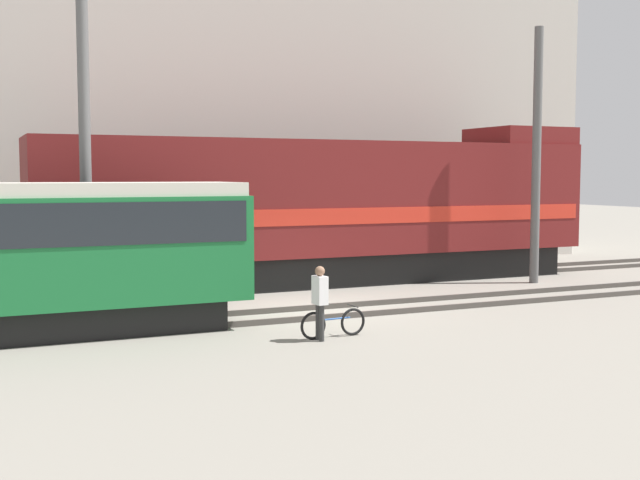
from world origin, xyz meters
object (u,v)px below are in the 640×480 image
Objects in this scene: freight_locomotive at (330,209)px; streetcar at (32,249)px; utility_pole_center at (84,119)px; person at (320,296)px; bicycle at (333,324)px; utility_pole_right at (536,156)px.

streetcar is at bearing -150.90° from freight_locomotive.
streetcar is at bearing -119.86° from utility_pole_center.
person is 0.16× the size of utility_pole_center.
bicycle is at bearing -50.78° from utility_pole_center.
utility_pole_center is at bearing 60.14° from streetcar.
freight_locomotive is 9.04m from bicycle.
person is at bearing -54.32° from utility_pole_center.
streetcar is 4.28m from utility_pole_center.
freight_locomotive reaches higher than person.
utility_pole_right is at bearing 9.62° from streetcar.
utility_pole_center reaches higher than person.
bicycle is 8.30m from utility_pole_center.
freight_locomotive is at bearing 156.54° from utility_pole_right.
freight_locomotive is at bearing 63.75° from person.
person is at bearing -151.41° from utility_pole_right.
utility_pole_right is (14.12, 0.00, -0.79)m from utility_pole_center.
utility_pole_right is (15.64, 2.65, 2.20)m from streetcar.
bicycle is (-3.64, -8.00, -2.11)m from freight_locomotive.
streetcar is (-9.53, -5.30, -0.50)m from freight_locomotive.
utility_pole_right is (6.11, -2.65, 1.70)m from freight_locomotive.
utility_pole_center reaches higher than streetcar.
utility_pole_center is 1.19× the size of utility_pole_right.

